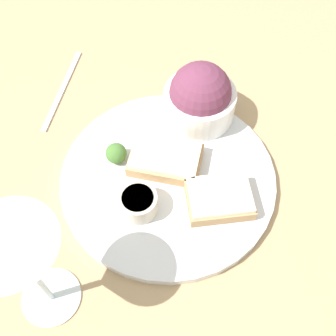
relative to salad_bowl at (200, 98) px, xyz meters
name	(u,v)px	position (x,y,z in m)	size (l,w,h in m)	color
ground_plane	(168,181)	(-0.02, 0.12, -0.05)	(4.00, 4.00, 0.00)	tan
dinner_plate	(168,178)	(-0.02, 0.12, -0.04)	(0.30, 0.30, 0.01)	silver
salad_bowl	(200,98)	(0.00, 0.00, 0.00)	(0.11, 0.11, 0.09)	white
sauce_ramekin	(138,202)	(-0.01, 0.18, -0.02)	(0.05, 0.05, 0.03)	beige
cheese_toast_near	(165,159)	(-0.01, 0.10, -0.03)	(0.12, 0.10, 0.03)	tan
cheese_toast_far	(220,198)	(-0.10, 0.12, -0.03)	(0.11, 0.10, 0.03)	tan
wine_glass	(23,262)	(0.01, 0.33, 0.07)	(0.09, 0.09, 0.17)	silver
garnish	(116,153)	(0.06, 0.13, -0.02)	(0.03, 0.03, 0.03)	#477533
fork	(62,89)	(0.22, 0.06, -0.05)	(0.07, 0.17, 0.01)	silver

